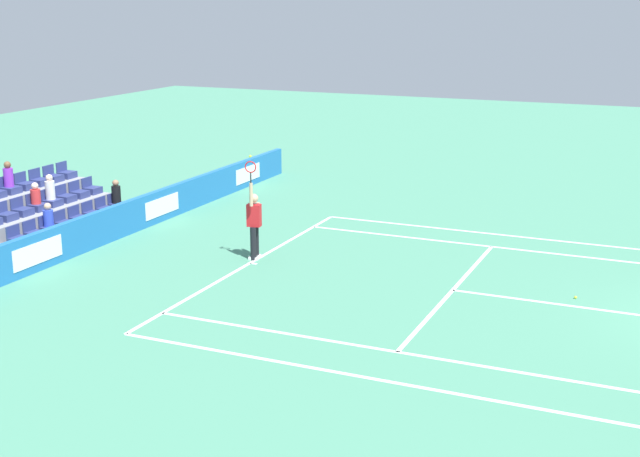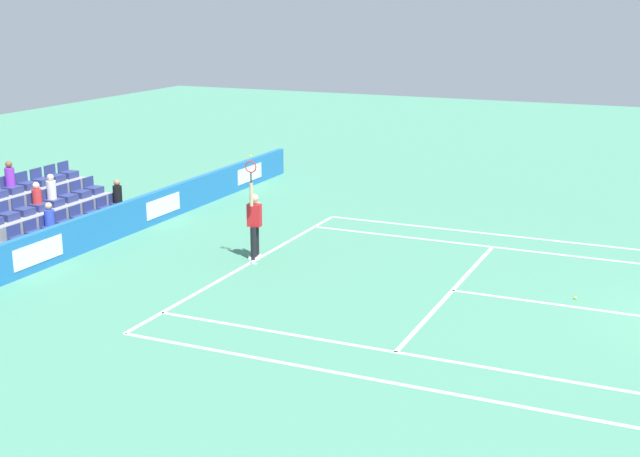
% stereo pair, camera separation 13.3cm
% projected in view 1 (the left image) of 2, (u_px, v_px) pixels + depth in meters
% --- Properties ---
extents(line_baseline, '(10.97, 0.10, 0.01)m').
position_uv_depth(line_baseline, '(250.00, 263.00, 23.01)').
color(line_baseline, white).
rests_on(line_baseline, ground).
extents(line_service, '(8.23, 0.10, 0.01)m').
position_uv_depth(line_service, '(453.00, 290.00, 20.87)').
color(line_service, white).
rests_on(line_service, ground).
extents(line_centre_service, '(0.10, 6.40, 0.01)m').
position_uv_depth(line_centre_service, '(591.00, 309.00, 19.63)').
color(line_centre_service, white).
rests_on(line_centre_service, ground).
extents(line_singles_sideline_left, '(0.10, 11.89, 0.01)m').
position_uv_depth(line_singles_sideline_left, '(419.00, 356.00, 17.06)').
color(line_singles_sideline_left, white).
rests_on(line_singles_sideline_left, ground).
extents(line_singles_sideline_right, '(0.10, 11.89, 0.01)m').
position_uv_depth(line_singles_sideline_right, '(508.00, 248.00, 24.34)').
color(line_singles_sideline_right, white).
rests_on(line_singles_sideline_right, ground).
extents(line_doubles_sideline_left, '(0.10, 11.89, 0.01)m').
position_uv_depth(line_doubles_sideline_left, '(397.00, 383.00, 15.84)').
color(line_doubles_sideline_left, white).
rests_on(line_doubles_sideline_left, ground).
extents(line_doubles_sideline_right, '(0.10, 11.89, 0.01)m').
position_uv_depth(line_doubles_sideline_right, '(518.00, 237.00, 25.55)').
color(line_doubles_sideline_right, white).
rests_on(line_doubles_sideline_right, ground).
extents(line_centre_mark, '(0.10, 0.20, 0.01)m').
position_uv_depth(line_centre_mark, '(253.00, 263.00, 22.97)').
color(line_centre_mark, white).
rests_on(line_centre_mark, ground).
extents(sponsor_barrier, '(22.53, 0.22, 0.99)m').
position_uv_depth(sponsor_barrier, '(103.00, 227.00, 24.70)').
color(sponsor_barrier, '#1E66AD').
rests_on(sponsor_barrier, ground).
extents(tennis_player, '(0.53, 0.39, 2.85)m').
position_uv_depth(tennis_player, '(254.00, 223.00, 23.14)').
color(tennis_player, black).
rests_on(tennis_player, ground).
extents(stadium_stand, '(4.96, 2.85, 2.21)m').
position_uv_depth(stadium_stand, '(39.00, 217.00, 25.58)').
color(stadium_stand, gray).
rests_on(stadium_stand, ground).
extents(loose_tennis_ball, '(0.07, 0.07, 0.07)m').
position_uv_depth(loose_tennis_ball, '(576.00, 297.00, 20.28)').
color(loose_tennis_ball, '#D1E533').
rests_on(loose_tennis_ball, ground).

